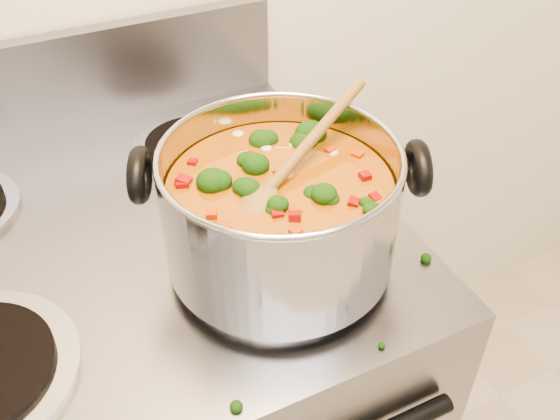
# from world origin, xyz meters

# --- Properties ---
(stockpot) EXTENTS (0.34, 0.28, 0.17)m
(stockpot) POSITION_xyz_m (0.21, 1.02, 1.01)
(stockpot) COLOR #ADADB5
(stockpot) RESTS_ON electric_range
(wooden_spoon) EXTENTS (0.24, 0.14, 0.08)m
(wooden_spoon) POSITION_xyz_m (0.22, 1.02, 1.06)
(wooden_spoon) COLOR brown
(wooden_spoon) RESTS_ON stockpot
(cooktop_crumbs) EXTENTS (0.34, 0.34, 0.01)m
(cooktop_crumbs) POSITION_xyz_m (0.24, 1.01, 0.92)
(cooktop_crumbs) COLOR black
(cooktop_crumbs) RESTS_ON electric_range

